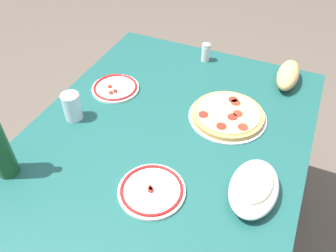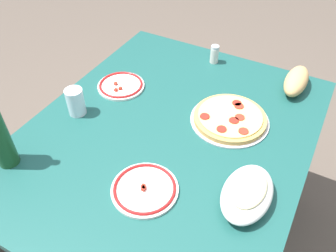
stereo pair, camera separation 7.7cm
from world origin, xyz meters
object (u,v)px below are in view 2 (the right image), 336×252
(bread_loaf, at_px, (296,81))
(side_plate_far, at_px, (145,189))
(spice_shaker, at_px, (214,54))
(baked_pasta_dish, at_px, (247,192))
(side_plate_near, at_px, (121,85))
(water_glass, at_px, (76,102))
(pepperoni_pizza, at_px, (230,118))
(dining_table, at_px, (168,153))

(bread_loaf, bearing_deg, side_plate_far, -20.60)
(bread_loaf, distance_m, spice_shaker, 0.39)
(baked_pasta_dish, relative_size, side_plate_near, 1.17)
(water_glass, height_order, side_plate_near, water_glass)
(pepperoni_pizza, distance_m, spice_shaker, 0.42)
(side_plate_far, distance_m, bread_loaf, 0.83)
(baked_pasta_dish, distance_m, side_plate_near, 0.74)
(dining_table, height_order, bread_loaf, bread_loaf)
(water_glass, height_order, side_plate_far, water_glass)
(pepperoni_pizza, bearing_deg, side_plate_near, -88.06)
(water_glass, bearing_deg, side_plate_far, 65.20)
(side_plate_far, relative_size, spice_shaker, 2.51)
(spice_shaker, bearing_deg, baked_pasta_dish, 30.07)
(side_plate_far, height_order, spice_shaker, spice_shaker)
(pepperoni_pizza, distance_m, side_plate_near, 0.50)
(baked_pasta_dish, bearing_deg, bread_loaf, -179.45)
(dining_table, distance_m, pepperoni_pizza, 0.28)
(baked_pasta_dish, xyz_separation_m, bread_loaf, (-0.66, -0.01, 0.00))
(baked_pasta_dish, bearing_deg, spice_shaker, -149.93)
(side_plate_near, bearing_deg, baked_pasta_dish, 65.49)
(dining_table, height_order, pepperoni_pizza, pepperoni_pizza)
(dining_table, height_order, side_plate_near, side_plate_near)
(side_plate_near, distance_m, spice_shaker, 0.47)
(pepperoni_pizza, bearing_deg, side_plate_far, -14.99)
(dining_table, distance_m, spice_shaker, 0.55)
(water_glass, bearing_deg, baked_pasta_dish, 83.53)
(dining_table, relative_size, side_plate_far, 5.78)
(baked_pasta_dish, relative_size, water_glass, 2.15)
(dining_table, distance_m, bread_loaf, 0.63)
(dining_table, xyz_separation_m, spice_shaker, (-0.53, -0.04, 0.16))
(bread_loaf, xyz_separation_m, spice_shaker, (-0.03, -0.39, 0.00))
(water_glass, bearing_deg, side_plate_near, 166.03)
(pepperoni_pizza, distance_m, baked_pasta_dish, 0.37)
(dining_table, distance_m, side_plate_near, 0.37)
(dining_table, relative_size, side_plate_near, 6.17)
(dining_table, bearing_deg, pepperoni_pizza, 132.78)
(dining_table, xyz_separation_m, side_plate_near, (-0.15, -0.32, 0.13))
(water_glass, height_order, spice_shaker, water_glass)
(dining_table, xyz_separation_m, water_glass, (0.07, -0.37, 0.17))
(pepperoni_pizza, bearing_deg, baked_pasta_dish, 28.72)
(baked_pasta_dish, bearing_deg, dining_table, -113.46)
(baked_pasta_dish, height_order, side_plate_near, baked_pasta_dish)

